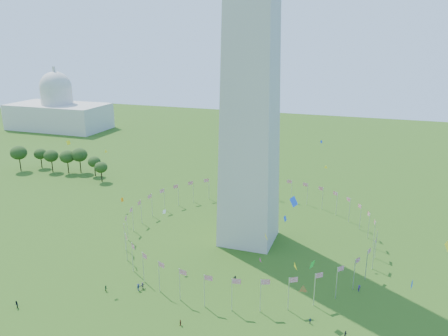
# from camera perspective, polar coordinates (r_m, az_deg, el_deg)

# --- Properties ---
(ground) EXTENTS (600.00, 600.00, 0.00)m
(ground) POSITION_cam_1_polar(r_m,az_deg,el_deg) (107.22, -4.63, -20.45)
(ground) COLOR #264B11
(ground) RESTS_ON ground
(flag_ring) EXTENTS (80.24, 80.24, 9.00)m
(flag_ring) POSITION_cam_1_polar(r_m,az_deg,el_deg) (145.61, 3.23, -7.67)
(flag_ring) COLOR silver
(flag_ring) RESTS_ON ground
(capitol_building) EXTENTS (70.00, 35.00, 46.00)m
(capitol_building) POSITION_cam_1_polar(r_m,az_deg,el_deg) (338.40, -21.00, 8.65)
(capitol_building) COLOR beige
(capitol_building) RESTS_ON ground
(crowd) EXTENTS (96.75, 69.61, 1.99)m
(crowd) POSITION_cam_1_polar(r_m,az_deg,el_deg) (104.05, -0.57, -21.10)
(crowd) COLOR #501216
(crowd) RESTS_ON ground
(kites_aloft) EXTENTS (104.10, 67.33, 33.41)m
(kites_aloft) POSITION_cam_1_polar(r_m,az_deg,el_deg) (110.39, 5.28, -8.74)
(kites_aloft) COLOR yellow
(kites_aloft) RESTS_ON ground
(tree_line_west) EXTENTS (55.40, 15.66, 12.53)m
(tree_line_west) POSITION_cam_1_polar(r_m,az_deg,el_deg) (229.31, -20.69, 0.76)
(tree_line_west) COLOR #2E501A
(tree_line_west) RESTS_ON ground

